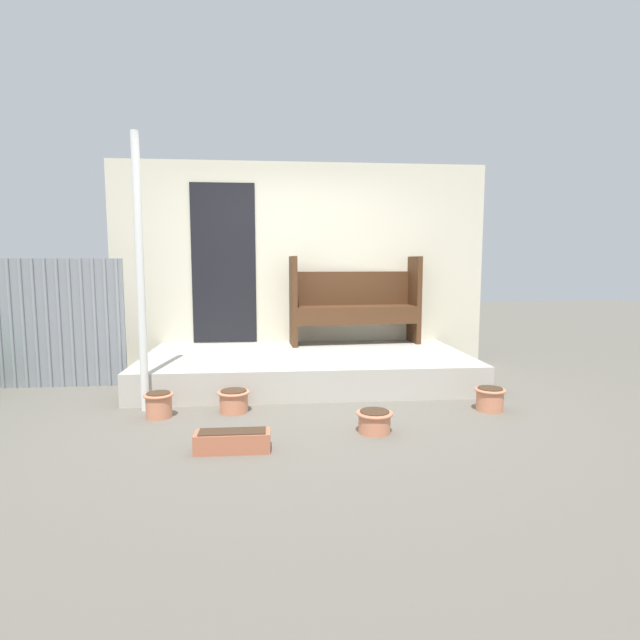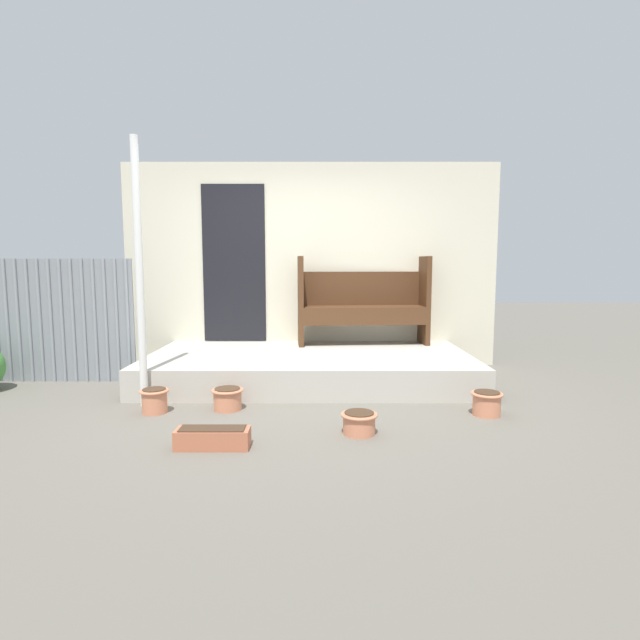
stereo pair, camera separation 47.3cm
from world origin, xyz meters
TOP-DOWN VIEW (x-y plane):
  - ground_plane at (0.00, 0.00)m, footprint 24.00×24.00m
  - porch_slab at (0.12, 0.90)m, footprint 3.59×1.80m
  - house_wall at (0.08, 1.83)m, footprint 4.79×0.08m
  - fence_corrugated at (-3.08, 0.90)m, footprint 2.46×0.05m
  - support_post at (-1.41, -0.07)m, footprint 0.07×0.07m
  - bench at (0.78, 1.59)m, footprint 1.65×0.52m
  - flower_pot_left at (-1.24, -0.30)m, footprint 0.26×0.26m
  - flower_pot_middle at (-0.61, -0.20)m, footprint 0.29×0.29m
  - flower_pot_right at (0.55, -0.85)m, footprint 0.29×0.29m
  - flower_pot_far_right at (1.71, -0.37)m, footprint 0.28×0.28m
  - planter_box_rect at (-0.54, -1.15)m, footprint 0.54×0.18m

SIDE VIEW (x-z plane):
  - ground_plane at x=0.00m, z-range 0.00..0.00m
  - planter_box_rect at x=-0.54m, z-range 0.00..0.15m
  - flower_pot_right at x=0.55m, z-range 0.01..0.19m
  - flower_pot_middle at x=-0.61m, z-range 0.01..0.21m
  - flower_pot_far_right at x=1.71m, z-range 0.01..0.22m
  - flower_pot_left at x=-1.24m, z-range 0.01..0.23m
  - porch_slab at x=0.12m, z-range 0.00..0.32m
  - fence_corrugated at x=-3.08m, z-range 0.00..1.38m
  - bench at x=0.78m, z-range 0.32..1.42m
  - support_post at x=-1.41m, z-range 0.00..2.47m
  - house_wall at x=0.08m, z-range 0.00..2.60m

